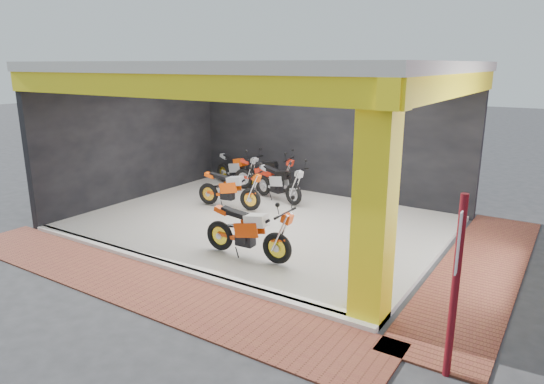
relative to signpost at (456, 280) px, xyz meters
The scene contains 17 objects.
ground 5.40m from the signpost, 163.59° to the left, with size 80.00×80.00×0.00m, color #2D2D30.
showroom_floor 6.25m from the signpost, 145.35° to the left, with size 8.00×6.00×0.10m, color white.
showroom_ceiling 6.56m from the signpost, 145.35° to the left, with size 8.40×6.40×0.20m, color beige.
back_wall 8.31m from the signpost, 127.44° to the left, with size 8.20×0.20×3.50m, color black.
left_wall 9.80m from the signpost, 159.13° to the left, with size 0.20×6.20×3.50m, color black.
corner_column 1.57m from the signpost, 150.36° to the left, with size 0.50×0.50×3.50m, color yellow.
header_beam_front 5.46m from the signpost, behind, with size 8.40×0.30×0.40m, color yellow.
header_beam_right 4.18m from the signpost, 106.65° to the left, with size 0.30×6.40×0.40m, color yellow.
floor_kerb 5.20m from the signpost, behind, with size 8.00×0.20×0.10m, color white.
paver_front 5.20m from the signpost, behind, with size 9.00×1.40×0.03m, color brown.
paver_right 3.71m from the signpost, 93.97° to the left, with size 1.40×7.00×0.03m, color brown.
signpost is the anchor object (origin of this frame).
moto_hero 3.75m from the signpost, 155.84° to the left, with size 1.99×0.74×1.22m, color #DE4009, non-canonical shape.
moto_row_a 6.99m from the signpost, 145.23° to the left, with size 1.89×0.70×1.16m, color #FB500A, non-canonical shape.
moto_row_b 7.11m from the signpost, 135.55° to the left, with size 1.90×0.70×1.16m, color #AEB1B6, non-canonical shape.
moto_row_c 9.05m from the signpost, 140.58° to the left, with size 1.92×0.71×1.18m, color #9C9FA3, non-canonical shape.
moto_row_d 8.38m from the signpost, 135.20° to the left, with size 1.94×0.72×1.19m, color red, non-canonical shape.
Camera 1 is at (6.04, -6.93, 3.66)m, focal length 32.00 mm.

